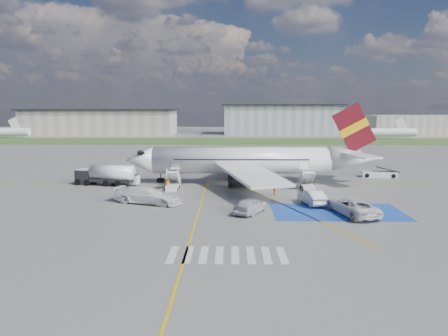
{
  "coord_description": "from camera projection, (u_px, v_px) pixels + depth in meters",
  "views": [
    {
      "loc": [
        -1.57,
        -50.14,
        11.22
      ],
      "look_at": [
        -2.39,
        5.09,
        3.5
      ],
      "focal_mm": 35.0,
      "sensor_mm": 36.0,
      "label": 1
    }
  ],
  "objects": [
    {
      "name": "grass_strip",
      "position": [
        235.0,
        141.0,
        145.26
      ],
      "size": [
        400.0,
        30.0,
        0.01
      ],
      "primitive_type": "cube",
      "color": "#2D4C1E",
      "rests_on": "ground"
    },
    {
      "name": "fuel_tanker",
      "position": [
        106.0,
        177.0,
        63.09
      ],
      "size": [
        8.94,
        4.2,
        2.95
      ],
      "rotation": [
        0.0,
        0.0,
        -0.23
      ],
      "color": "black",
      "rests_on": "ground"
    },
    {
      "name": "car_silver_a",
      "position": [
        251.0,
        205.0,
        46.36
      ],
      "size": [
        4.19,
        5.38,
        1.71
      ],
      "primitive_type": "imported",
      "rotation": [
        0.0,
        0.0,
        2.64
      ],
      "color": "#B4B6BC",
      "rests_on": "ground"
    },
    {
      "name": "crew_nose",
      "position": [
        121.0,
        178.0,
        64.32
      ],
      "size": [
        1.04,
        1.12,
        1.84
      ],
      "primitive_type": "imported",
      "rotation": [
        0.0,
        0.0,
        -1.07
      ],
      "color": "orange",
      "rests_on": "ground"
    },
    {
      "name": "terminal_west",
      "position": [
        101.0,
        122.0,
        180.03
      ],
      "size": [
        60.0,
        22.0,
        10.0
      ],
      "primitive_type": "cube",
      "color": "gray",
      "rests_on": "ground"
    },
    {
      "name": "crew_aft",
      "position": [
        275.0,
        188.0,
        56.02
      ],
      "size": [
        0.57,
        1.12,
        1.83
      ],
      "primitive_type": "imported",
      "rotation": [
        0.0,
        0.0,
        1.69
      ],
      "color": "orange",
      "rests_on": "ground"
    },
    {
      "name": "taxiway_line_cross",
      "position": [
        194.0,
        226.0,
        41.35
      ],
      "size": [
        0.2,
        60.0,
        0.01
      ],
      "primitive_type": "cube",
      "color": "gold",
      "rests_on": "ground"
    },
    {
      "name": "van_white_a",
      "position": [
        352.0,
        203.0,
        45.97
      ],
      "size": [
        4.13,
        6.72,
        2.35
      ],
      "primitive_type": "imported",
      "rotation": [
        0.0,
        0.0,
        3.35
      ],
      "color": "silver",
      "rests_on": "ground"
    },
    {
      "name": "belt_loader",
      "position": [
        379.0,
        174.0,
        70.55
      ],
      "size": [
        6.0,
        2.74,
        1.75
      ],
      "rotation": [
        0.0,
        0.0,
        -0.12
      ],
      "color": "silver",
      "rests_on": "ground"
    },
    {
      "name": "ground",
      "position": [
        244.0,
        204.0,
        51.18
      ],
      "size": [
        400.0,
        400.0,
        0.0
      ],
      "primitive_type": "plane",
      "color": "#60605E",
      "rests_on": "ground"
    },
    {
      "name": "car_silver_b",
      "position": [
        312.0,
        197.0,
        50.6
      ],
      "size": [
        2.79,
        5.41,
        1.7
      ],
      "primitive_type": "imported",
      "rotation": [
        0.0,
        0.0,
        3.34
      ],
      "color": "silver",
      "rests_on": "ground"
    },
    {
      "name": "crew_fwd",
      "position": [
        168.0,
        184.0,
        59.86
      ],
      "size": [
        0.68,
        0.58,
        1.58
      ],
      "primitive_type": "imported",
      "rotation": [
        0.0,
        0.0,
        0.4
      ],
      "color": "orange",
      "rests_on": "ground"
    },
    {
      "name": "airliner",
      "position": [
        251.0,
        160.0,
        64.56
      ],
      "size": [
        36.81,
        32.95,
        11.92
      ],
      "color": "silver",
      "rests_on": "ground"
    },
    {
      "name": "terminal_centre",
      "position": [
        282.0,
        120.0,
        183.75
      ],
      "size": [
        48.0,
        18.0,
        12.0
      ],
      "primitive_type": "cube",
      "color": "gray",
      "rests_on": "ground"
    },
    {
      "name": "airstairs_aft",
      "position": [
        308.0,
        185.0,
        59.59
      ],
      "size": [
        1.9,
        5.2,
        3.6
      ],
      "color": "silver",
      "rests_on": "ground"
    },
    {
      "name": "gpu_cart",
      "position": [
        132.0,
        180.0,
        63.16
      ],
      "size": [
        2.1,
        1.64,
        1.55
      ],
      "rotation": [
        0.0,
        0.0,
        -0.28
      ],
      "color": "silver",
      "rests_on": "ground"
    },
    {
      "name": "airstairs_fwd",
      "position": [
        173.0,
        185.0,
        59.86
      ],
      "size": [
        1.9,
        5.2,
        3.6
      ],
      "color": "silver",
      "rests_on": "ground"
    },
    {
      "name": "staging_box",
      "position": [
        337.0,
        212.0,
        47.08
      ],
      "size": [
        14.0,
        8.0,
        0.01
      ],
      "primitive_type": "cube",
      "color": "#1B43A6",
      "rests_on": "ground"
    },
    {
      "name": "taxiway_line_main",
      "position": [
        241.0,
        185.0,
        63.07
      ],
      "size": [
        120.0,
        0.2,
        0.01
      ],
      "primitive_type": "cube",
      "color": "gold",
      "rests_on": "ground"
    },
    {
      "name": "van_white_b",
      "position": [
        147.0,
        193.0,
        51.07
      ],
      "size": [
        6.76,
        4.47,
        2.46
      ],
      "primitive_type": "imported",
      "rotation": [
        0.0,
        0.0,
        1.23
      ],
      "color": "white",
      "rests_on": "ground"
    },
    {
      "name": "terminal_east",
      "position": [
        420.0,
        125.0,
        176.29
      ],
      "size": [
        40.0,
        16.0,
        8.0
      ],
      "primitive_type": "cube",
      "color": "gray",
      "rests_on": "ground"
    },
    {
      "name": "taxiway_line_diag",
      "position": [
        241.0,
        185.0,
        63.07
      ],
      "size": [
        20.71,
        56.45,
        0.01
      ],
      "primitive_type": "cube",
      "rotation": [
        0.0,
        0.0,
        0.35
      ],
      "color": "gold",
      "rests_on": "ground"
    },
    {
      "name": "crosswalk",
      "position": [
        227.0,
        255.0,
        33.39
      ],
      "size": [
        9.0,
        4.0,
        0.01
      ],
      "color": "silver",
      "rests_on": "ground"
    }
  ]
}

